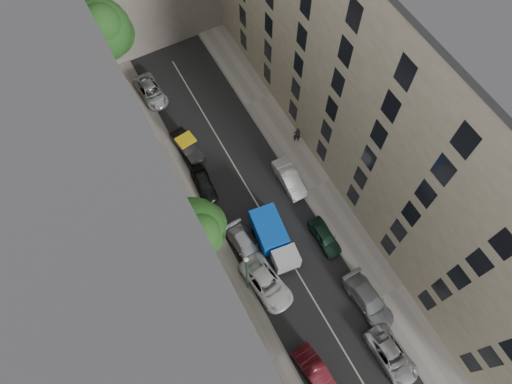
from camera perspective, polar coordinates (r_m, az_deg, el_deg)
ground at (r=39.94m, az=0.81°, el=-2.67°), size 120.00×120.00×0.00m
road_surface at (r=39.94m, az=0.81°, el=-2.66°), size 8.00×44.00×0.02m
sidewalk_left at (r=39.11m, az=-6.33°, el=-6.07°), size 3.00×44.00×0.15m
sidewalk_right at (r=41.36m, az=7.52°, el=0.67°), size 3.00×44.00×0.15m
building_left at (r=30.12m, az=-17.71°, el=-3.71°), size 8.00×44.00×20.00m
building_right at (r=35.63m, az=17.12°, el=11.81°), size 8.00×44.00×20.00m
tarp_truck at (r=37.57m, az=2.20°, el=-5.85°), size 2.74×5.65×2.51m
car_left_1 at (r=36.11m, az=7.53°, el=-21.52°), size 2.01×4.52×1.44m
car_left_2 at (r=37.08m, az=1.30°, el=-11.31°), size 3.01×5.39×1.42m
car_left_3 at (r=38.12m, az=-1.32°, el=-6.74°), size 2.04×4.54×1.29m
car_left_4 at (r=40.74m, az=-6.56°, el=0.99°), size 1.87×3.94×1.30m
car_left_5 at (r=42.92m, az=-8.60°, el=5.67°), size 2.02×4.29×1.36m
car_left_6 at (r=47.44m, az=-13.00°, el=12.14°), size 2.46×4.79×1.29m
car_right_0 at (r=37.43m, az=16.58°, el=-18.99°), size 2.33×4.79×1.31m
car_right_1 at (r=37.75m, az=13.88°, el=-13.03°), size 2.30×5.11×1.45m
car_right_2 at (r=38.84m, az=8.58°, el=-5.53°), size 1.53×3.74×1.27m
car_right_3 at (r=40.80m, az=4.19°, el=1.73°), size 1.58×4.31×1.41m
tree_mid at (r=33.61m, az=-7.64°, el=-4.89°), size 5.14×4.85×8.10m
tree_far at (r=45.30m, az=-18.73°, el=18.39°), size 5.86×5.67×9.66m
lamp_post at (r=33.45m, az=-1.18°, el=-9.84°), size 0.36×0.36×7.06m
pedestrian at (r=42.84m, az=5.13°, el=7.15°), size 0.80×0.69×1.86m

